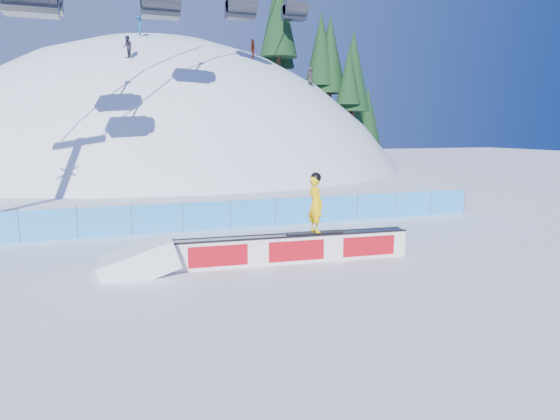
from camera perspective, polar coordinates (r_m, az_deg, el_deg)
name	(u,v)px	position (r m, az deg, el deg)	size (l,w,h in m)	color
ground	(290,251)	(17.31, 1.11, -4.71)	(160.00, 160.00, 0.00)	white
snow_hill	(166,318)	(62.12, -12.92, -11.96)	(64.00, 64.00, 64.00)	white
treeline	(341,80)	(64.28, 7.02, 14.49)	(19.53, 12.53, 19.58)	#352115
safety_fence	(253,214)	(21.38, -3.11, -0.40)	(22.05, 0.05, 1.30)	#2E91EB
rail_box	(294,248)	(15.79, 1.66, -4.40)	(7.57, 1.05, 0.91)	white
snow_ramp	(140,273)	(15.25, -15.69, -6.98)	(2.21, 1.47, 0.83)	white
snowboarder	(316,203)	(15.74, 4.09, 0.76)	(1.87, 0.71, 1.93)	black
distant_skiers	(199,46)	(47.25, -9.20, 17.97)	(17.81, 7.80, 5.89)	black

